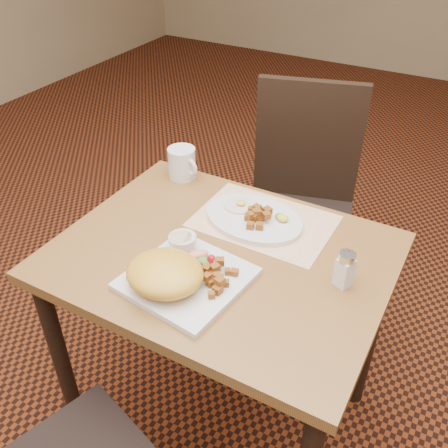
% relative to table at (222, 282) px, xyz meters
% --- Properties ---
extents(ground, '(8.00, 8.00, 0.00)m').
position_rel_table_xyz_m(ground, '(0.00, 0.00, -0.64)').
color(ground, black).
rests_on(ground, ground).
extents(table, '(0.90, 0.70, 0.75)m').
position_rel_table_xyz_m(table, '(0.00, 0.00, 0.00)').
color(table, '#915F2C').
rests_on(table, ground).
extents(chair_far, '(0.52, 0.53, 0.97)m').
position_rel_table_xyz_m(chair_far, '(-0.03, 0.70, -0.10)').
color(chair_far, black).
rests_on(chair_far, ground).
extents(placemat, '(0.40, 0.28, 0.00)m').
position_rel_table_xyz_m(placemat, '(0.04, 0.19, 0.11)').
color(placemat, white).
rests_on(placemat, table).
extents(plate_square, '(0.31, 0.31, 0.02)m').
position_rel_table_xyz_m(plate_square, '(-0.02, -0.14, 0.12)').
color(plate_square, silver).
rests_on(plate_square, table).
extents(plate_oval, '(0.33, 0.26, 0.02)m').
position_rel_table_xyz_m(plate_oval, '(0.01, 0.17, 0.12)').
color(plate_oval, silver).
rests_on(plate_oval, placemat).
extents(hollandaise_mound, '(0.20, 0.18, 0.07)m').
position_rel_table_xyz_m(hollandaise_mound, '(-0.05, -0.19, 0.16)').
color(hollandaise_mound, gold).
rests_on(hollandaise_mound, plate_square).
extents(ramekin, '(0.07, 0.07, 0.04)m').
position_rel_table_xyz_m(ramekin, '(-0.09, -0.05, 0.15)').
color(ramekin, silver).
rests_on(ramekin, plate_square).
extents(garnish_sq, '(0.09, 0.06, 0.03)m').
position_rel_table_xyz_m(garnish_sq, '(-0.02, -0.07, 0.14)').
color(garnish_sq, '#387223').
rests_on(garnish_sq, plate_square).
extents(fried_egg, '(0.10, 0.10, 0.02)m').
position_rel_table_xyz_m(fried_egg, '(-0.05, 0.20, 0.13)').
color(fried_egg, white).
rests_on(fried_egg, plate_oval).
extents(garnish_ov, '(0.05, 0.05, 0.02)m').
position_rel_table_xyz_m(garnish_ov, '(0.09, 0.20, 0.14)').
color(garnish_ov, '#387223').
rests_on(garnish_ov, plate_oval).
extents(salt_shaker, '(0.06, 0.06, 0.10)m').
position_rel_table_xyz_m(salt_shaker, '(0.33, 0.04, 0.16)').
color(salt_shaker, white).
rests_on(salt_shaker, table).
extents(coffee_mug, '(0.12, 0.09, 0.10)m').
position_rel_table_xyz_m(coffee_mug, '(-0.32, 0.29, 0.16)').
color(coffee_mug, silver).
rests_on(coffee_mug, table).
extents(home_fries_sq, '(0.09, 0.13, 0.03)m').
position_rel_table_xyz_m(home_fries_sq, '(0.05, -0.12, 0.14)').
color(home_fries_sq, '#965418').
rests_on(home_fries_sq, plate_square).
extents(home_fries_ov, '(0.09, 0.11, 0.04)m').
position_rel_table_xyz_m(home_fries_ov, '(0.03, 0.16, 0.14)').
color(home_fries_ov, '#965418').
rests_on(home_fries_ov, plate_oval).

